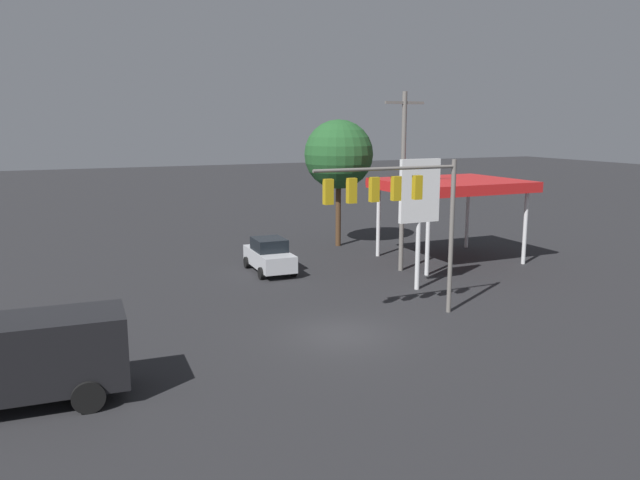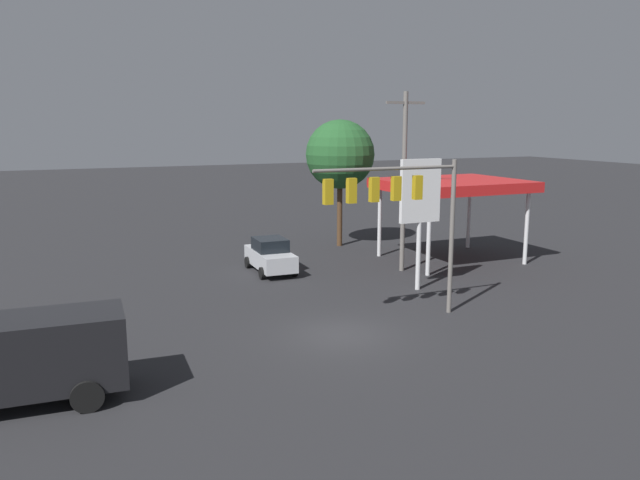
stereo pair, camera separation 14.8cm
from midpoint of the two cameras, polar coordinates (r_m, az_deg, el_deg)
name	(u,v)px [view 1 (the left image)]	position (r m, az deg, el deg)	size (l,w,h in m)	color
ground_plane	(340,334)	(25.08, 1.72, -8.60)	(200.00, 200.00, 0.00)	#262628
traffic_signal_assembly	(396,200)	(25.86, 6.81, 3.67)	(6.65, 0.43, 6.75)	slate
utility_pole	(403,178)	(34.95, 7.46, 5.64)	(2.40, 0.26, 9.94)	slate
gas_station_canopy	(451,186)	(38.32, 11.78, 4.86)	(8.01, 6.74, 4.90)	red
price_sign	(419,197)	(31.06, 8.94, 3.90)	(2.20, 0.27, 6.54)	silver
sedan_waiting	(269,255)	(35.04, -4.78, -1.42)	(2.17, 4.45, 1.93)	silver
street_tree	(339,155)	(41.86, 1.61, 7.80)	(4.60, 4.60, 8.49)	#4C331E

